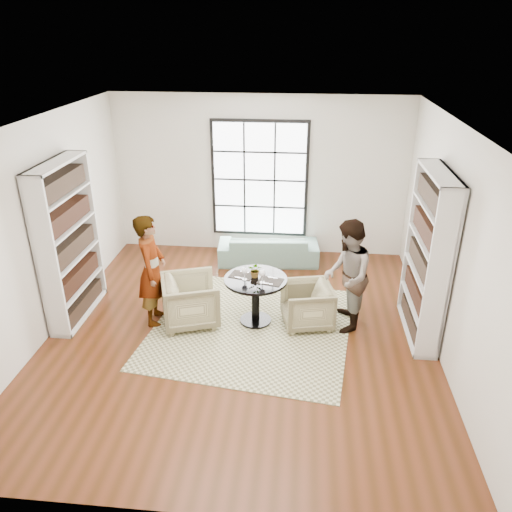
# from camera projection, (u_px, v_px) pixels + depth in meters

# --- Properties ---
(ground) EXTENTS (6.00, 6.00, 0.00)m
(ground) POSITION_uv_depth(u_px,v_px,m) (241.00, 333.00, 7.30)
(ground) COLOR #5A2915
(room_shell) EXTENTS (6.00, 6.01, 6.00)m
(room_shell) POSITION_uv_depth(u_px,v_px,m) (244.00, 239.00, 7.25)
(room_shell) COLOR silver
(room_shell) RESTS_ON ground
(rug) EXTENTS (3.18, 3.18, 0.01)m
(rug) POSITION_uv_depth(u_px,v_px,m) (252.00, 327.00, 7.43)
(rug) COLOR beige
(rug) RESTS_ON ground
(pedestal_table) EXTENTS (0.93, 0.93, 0.74)m
(pedestal_table) POSITION_uv_depth(u_px,v_px,m) (256.00, 291.00, 7.34)
(pedestal_table) COLOR black
(pedestal_table) RESTS_ON ground
(sofa) EXTENTS (1.91, 0.88, 0.54)m
(sofa) POSITION_uv_depth(u_px,v_px,m) (268.00, 248.00, 9.37)
(sofa) COLOR gray
(sofa) RESTS_ON ground
(armchair_left) EXTENTS (1.02, 1.01, 0.74)m
(armchair_left) POSITION_uv_depth(u_px,v_px,m) (191.00, 301.00, 7.41)
(armchair_left) COLOR tan
(armchair_left) RESTS_ON ground
(armchair_right) EXTENTS (0.85, 0.83, 0.65)m
(armchair_right) POSITION_uv_depth(u_px,v_px,m) (307.00, 305.00, 7.37)
(armchair_right) COLOR #C4BC8C
(armchair_right) RESTS_ON ground
(person_left) EXTENTS (0.46, 0.65, 1.70)m
(person_left) POSITION_uv_depth(u_px,v_px,m) (152.00, 270.00, 7.25)
(person_left) COLOR gray
(person_left) RESTS_ON ground
(person_right) EXTENTS (0.66, 0.83, 1.67)m
(person_right) POSITION_uv_depth(u_px,v_px,m) (347.00, 276.00, 7.11)
(person_right) COLOR gray
(person_right) RESTS_ON ground
(placemat_left) EXTENTS (0.39, 0.34, 0.01)m
(placemat_left) POSITION_uv_depth(u_px,v_px,m) (242.00, 275.00, 7.34)
(placemat_left) COLOR black
(placemat_left) RESTS_ON pedestal_table
(placemat_right) EXTENTS (0.39, 0.34, 0.01)m
(placemat_right) POSITION_uv_depth(u_px,v_px,m) (270.00, 281.00, 7.17)
(placemat_right) COLOR black
(placemat_right) RESTS_ON pedestal_table
(cutlery_left) EXTENTS (0.19, 0.25, 0.01)m
(cutlery_left) POSITION_uv_depth(u_px,v_px,m) (242.00, 275.00, 7.34)
(cutlery_left) COLOR silver
(cutlery_left) RESTS_ON placemat_left
(cutlery_right) EXTENTS (0.19, 0.25, 0.01)m
(cutlery_right) POSITION_uv_depth(u_px,v_px,m) (270.00, 281.00, 7.17)
(cutlery_right) COLOR silver
(cutlery_right) RESTS_ON placemat_right
(wine_glass_left) EXTENTS (0.09, 0.09, 0.19)m
(wine_glass_left) POSITION_uv_depth(u_px,v_px,m) (245.00, 271.00, 7.16)
(wine_glass_left) COLOR silver
(wine_glass_left) RESTS_ON pedestal_table
(wine_glass_right) EXTENTS (0.09, 0.09, 0.21)m
(wine_glass_right) POSITION_uv_depth(u_px,v_px,m) (262.00, 274.00, 7.07)
(wine_glass_right) COLOR silver
(wine_glass_right) RESTS_ON pedestal_table
(flower_centerpiece) EXTENTS (0.23, 0.21, 0.23)m
(flower_centerpiece) POSITION_uv_depth(u_px,v_px,m) (256.00, 270.00, 7.25)
(flower_centerpiece) COLOR gray
(flower_centerpiece) RESTS_ON pedestal_table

